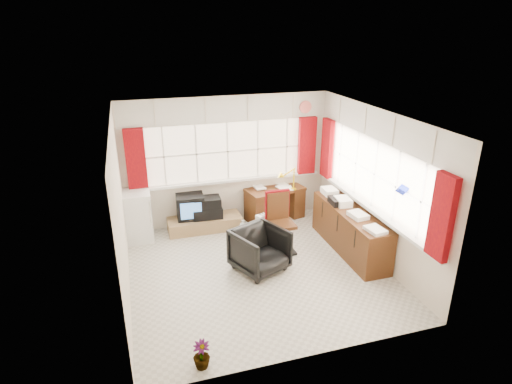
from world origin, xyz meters
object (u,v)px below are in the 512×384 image
(tv_bench, at_px, (205,223))
(radiator, at_px, (267,229))
(credenza, at_px, (350,230))
(mini_fridge, at_px, (136,216))
(crt_tv, at_px, (190,206))
(desk_lamp, at_px, (294,174))
(desk, at_px, (275,202))
(office_chair, at_px, (260,250))
(task_chair, at_px, (279,219))

(tv_bench, bearing_deg, radiator, -38.17)
(credenza, xyz_separation_m, mini_fridge, (-3.53, 1.48, 0.07))
(crt_tv, bearing_deg, desk_lamp, -5.38)
(desk, height_order, office_chair, office_chair)
(office_chair, relative_size, tv_bench, 0.55)
(task_chair, distance_m, tv_bench, 1.64)
(desk_lamp, bearing_deg, radiator, -137.71)
(credenza, bearing_deg, office_chair, -174.33)
(credenza, bearing_deg, mini_fridge, 157.21)
(credenza, height_order, tv_bench, credenza)
(task_chair, distance_m, crt_tv, 1.83)
(desk_lamp, bearing_deg, mini_fridge, 178.94)
(tv_bench, bearing_deg, office_chair, -70.74)
(task_chair, bearing_deg, mini_fridge, 155.52)
(credenza, bearing_deg, desk, 117.20)
(mini_fridge, bearing_deg, crt_tv, 7.70)
(crt_tv, bearing_deg, credenza, -32.62)
(task_chair, height_order, tv_bench, task_chair)
(credenza, distance_m, crt_tv, 3.00)
(task_chair, bearing_deg, tv_bench, 135.02)
(desk_lamp, relative_size, office_chair, 0.60)
(desk_lamp, distance_m, mini_fridge, 3.08)
(office_chair, distance_m, mini_fridge, 2.47)
(desk, xyz_separation_m, desk_lamp, (0.33, -0.17, 0.62))
(desk_lamp, distance_m, credenza, 1.62)
(desk, bearing_deg, crt_tv, 179.40)
(desk, relative_size, tv_bench, 0.88)
(office_chair, bearing_deg, radiator, 40.88)
(desk, height_order, desk_lamp, desk_lamp)
(radiator, bearing_deg, tv_bench, 141.83)
(task_chair, relative_size, crt_tv, 1.98)
(desk, relative_size, crt_tv, 2.30)
(office_chair, distance_m, credenza, 1.70)
(desk, xyz_separation_m, mini_fridge, (-2.71, -0.12, 0.10))
(desk_lamp, distance_m, task_chair, 1.29)
(task_chair, xyz_separation_m, office_chair, (-0.52, -0.57, -0.21))
(office_chair, bearing_deg, credenza, -18.20)
(credenza, bearing_deg, tv_bench, 146.30)
(office_chair, distance_m, crt_tv, 1.98)
(task_chair, xyz_separation_m, tv_bench, (-1.11, 1.11, -0.44))
(radiator, xyz_separation_m, mini_fridge, (-2.26, 0.76, 0.23))
(office_chair, bearing_deg, mini_fridge, 114.23)
(desk_lamp, relative_size, credenza, 0.23)
(desk_lamp, height_order, radiator, desk_lamp)
(tv_bench, distance_m, mini_fridge, 1.30)
(crt_tv, bearing_deg, radiator, -35.31)
(tv_bench, relative_size, mini_fridge, 1.51)
(radiator, height_order, mini_fridge, mini_fridge)
(radiator, relative_size, mini_fridge, 0.61)
(desk, distance_m, mini_fridge, 2.71)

